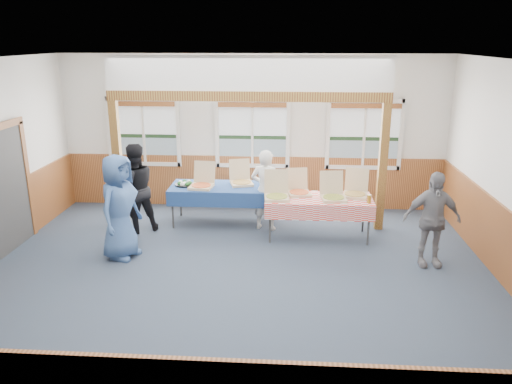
# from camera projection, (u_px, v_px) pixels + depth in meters

# --- Properties ---
(floor) EXTENTS (8.00, 8.00, 0.00)m
(floor) POSITION_uv_depth(u_px,v_px,m) (236.00, 280.00, 7.54)
(floor) COLOR #26333D
(floor) RESTS_ON ground
(ceiling) EXTENTS (8.00, 8.00, 0.00)m
(ceiling) POSITION_uv_depth(u_px,v_px,m) (233.00, 61.00, 6.59)
(ceiling) COLOR white
(ceiling) RESTS_ON wall_back
(wall_back) EXTENTS (8.00, 0.00, 8.00)m
(wall_back) POSITION_uv_depth(u_px,v_px,m) (253.00, 133.00, 10.40)
(wall_back) COLOR silver
(wall_back) RESTS_ON floor
(wall_front) EXTENTS (8.00, 0.00, 8.00)m
(wall_front) POSITION_uv_depth(u_px,v_px,m) (183.00, 303.00, 3.73)
(wall_front) COLOR silver
(wall_front) RESTS_ON floor
(wainscot_back) EXTENTS (7.98, 0.05, 1.10)m
(wainscot_back) POSITION_uv_depth(u_px,v_px,m) (253.00, 181.00, 10.69)
(wainscot_back) COLOR brown
(wainscot_back) RESTS_ON floor
(wainscot_right) EXTENTS (0.05, 6.98, 1.10)m
(wainscot_right) POSITION_uv_depth(u_px,v_px,m) (512.00, 254.00, 7.12)
(wainscot_right) COLOR brown
(wainscot_right) RESTS_ON floor
(cased_opening) EXTENTS (0.06, 1.30, 2.10)m
(cased_opening) POSITION_uv_depth(u_px,v_px,m) (5.00, 191.00, 8.34)
(cased_opening) COLOR #353535
(cased_opening) RESTS_ON wall_left
(window_left) EXTENTS (1.56, 0.10, 1.46)m
(window_left) POSITION_uv_depth(u_px,v_px,m) (143.00, 128.00, 10.48)
(window_left) COLOR silver
(window_left) RESTS_ON wall_back
(window_mid) EXTENTS (1.56, 0.10, 1.46)m
(window_mid) POSITION_uv_depth(u_px,v_px,m) (252.00, 129.00, 10.33)
(window_mid) COLOR silver
(window_mid) RESTS_ON wall_back
(window_right) EXTENTS (1.56, 0.10, 1.46)m
(window_right) POSITION_uv_depth(u_px,v_px,m) (364.00, 131.00, 10.19)
(window_right) COLOR silver
(window_right) RESTS_ON wall_back
(post_left) EXTENTS (0.15, 0.15, 2.40)m
(post_left) POSITION_uv_depth(u_px,v_px,m) (118.00, 163.00, 9.53)
(post_left) COLOR #562813
(post_left) RESTS_ON floor
(post_right) EXTENTS (0.15, 0.15, 2.40)m
(post_right) POSITION_uv_depth(u_px,v_px,m) (382.00, 168.00, 9.21)
(post_right) COLOR #562813
(post_right) RESTS_ON floor
(cross_beam) EXTENTS (5.15, 0.18, 0.18)m
(cross_beam) POSITION_uv_depth(u_px,v_px,m) (247.00, 96.00, 8.99)
(cross_beam) COLOR #562813
(cross_beam) RESTS_ON post_left
(table_left) EXTENTS (2.17, 1.32, 0.76)m
(table_left) POSITION_uv_depth(u_px,v_px,m) (223.00, 189.00, 9.64)
(table_left) COLOR #353535
(table_left) RESTS_ON floor
(table_right) EXTENTS (2.07, 1.59, 0.76)m
(table_right) POSITION_uv_depth(u_px,v_px,m) (319.00, 201.00, 8.95)
(table_right) COLOR #353535
(table_right) RESTS_ON floor
(pizza_box_a) EXTENTS (0.47, 0.55, 0.46)m
(pizza_box_a) POSITION_uv_depth(u_px,v_px,m) (202.00, 184.00, 9.53)
(pizza_box_a) COLOR beige
(pizza_box_a) RESTS_ON table_left
(pizza_box_b) EXTENTS (0.53, 0.59, 0.45)m
(pizza_box_b) POSITION_uv_depth(u_px,v_px,m) (241.00, 181.00, 9.74)
(pizza_box_b) COLOR beige
(pizza_box_b) RESTS_ON table_left
(pizza_box_c) EXTENTS (0.47, 0.55, 0.47)m
(pizza_box_c) POSITION_uv_depth(u_px,v_px,m) (277.00, 195.00, 8.87)
(pizza_box_c) COLOR beige
(pizza_box_c) RESTS_ON table_right
(pizza_box_d) EXTENTS (0.48, 0.56, 0.44)m
(pizza_box_d) POSITION_uv_depth(u_px,v_px,m) (299.00, 191.00, 9.12)
(pizza_box_d) COLOR beige
(pizza_box_d) RESTS_ON table_right
(pizza_box_e) EXTENTS (0.47, 0.55, 0.46)m
(pizza_box_e) POSITION_uv_depth(u_px,v_px,m) (333.00, 196.00, 8.82)
(pizza_box_e) COLOR beige
(pizza_box_e) RESTS_ON table_right
(pizza_box_f) EXTENTS (0.52, 0.59, 0.46)m
(pizza_box_f) POSITION_uv_depth(u_px,v_px,m) (355.00, 192.00, 9.00)
(pizza_box_f) COLOR beige
(pizza_box_f) RESTS_ON table_right
(veggie_tray) EXTENTS (0.38, 0.38, 0.09)m
(veggie_tray) POSITION_uv_depth(u_px,v_px,m) (185.00, 184.00, 9.66)
(veggie_tray) COLOR black
(veggie_tray) RESTS_ON table_left
(drink_glass) EXTENTS (0.07, 0.07, 0.15)m
(drink_glass) POSITION_uv_depth(u_px,v_px,m) (369.00, 199.00, 8.61)
(drink_glass) COLOR olive
(drink_glass) RESTS_ON table_right
(woman_white) EXTENTS (0.63, 0.49, 1.54)m
(woman_white) POSITION_uv_depth(u_px,v_px,m) (265.00, 190.00, 9.32)
(woman_white) COLOR silver
(woman_white) RESTS_ON floor
(woman_black) EXTENTS (1.03, 0.98, 1.68)m
(woman_black) POSITION_uv_depth(u_px,v_px,m) (135.00, 188.00, 9.19)
(woman_black) COLOR black
(woman_black) RESTS_ON floor
(man_blue) EXTENTS (0.79, 0.98, 1.75)m
(man_blue) POSITION_uv_depth(u_px,v_px,m) (119.00, 207.00, 8.08)
(man_blue) COLOR #38598D
(man_blue) RESTS_ON floor
(person_grey) EXTENTS (0.93, 0.44, 1.55)m
(person_grey) POSITION_uv_depth(u_px,v_px,m) (432.00, 219.00, 7.82)
(person_grey) COLOR slate
(person_grey) RESTS_ON floor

